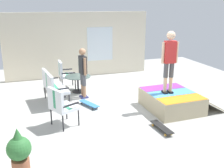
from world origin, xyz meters
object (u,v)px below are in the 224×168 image
(skate_ramp, at_px, (172,101))
(potted_plant, at_px, (19,151))
(patio_chair_by_wall, at_px, (60,104))
(person_skater, at_px, (170,57))
(patio_bench, at_px, (52,85))
(skateboard_by_bench, at_px, (89,104))
(person_watching, at_px, (83,70))
(patio_table, at_px, (78,81))
(patio_chair_near_house, at_px, (64,72))
(skateboard_spare, at_px, (162,127))

(skate_ramp, relative_size, potted_plant, 2.27)
(patio_chair_by_wall, height_order, person_skater, person_skater)
(patio_bench, xyz_separation_m, skateboard_by_bench, (-0.58, -1.01, -0.53))
(skate_ramp, relative_size, person_watching, 1.27)
(patio_table, xyz_separation_m, person_watching, (-0.64, -0.06, 0.55))
(patio_table, bearing_deg, patio_chair_near_house, 37.29)
(person_watching, bearing_deg, skateboard_by_bench, 179.41)
(skateboard_by_bench, bearing_deg, potted_plant, 145.50)
(patio_chair_by_wall, height_order, skateboard_spare, patio_chair_by_wall)
(patio_chair_by_wall, relative_size, skateboard_spare, 1.25)
(skate_ramp, xyz_separation_m, patio_table, (2.41, 2.33, 0.14))
(skate_ramp, xyz_separation_m, potted_plant, (-1.86, 4.21, 0.21))
(patio_chair_near_house, xyz_separation_m, person_watching, (-1.17, -0.46, 0.34))
(person_watching, relative_size, skateboard_by_bench, 2.02)
(skateboard_spare, xyz_separation_m, potted_plant, (-0.73, 3.28, 0.38))
(skate_ramp, xyz_separation_m, patio_chair_by_wall, (-0.14, 3.25, 0.35))
(skateboard_by_bench, bearing_deg, skate_ramp, -112.62)
(patio_bench, xyz_separation_m, skateboard_spare, (-2.67, -2.36, -0.53))
(patio_table, relative_size, person_skater, 0.51)
(skateboard_by_bench, relative_size, potted_plant, 0.88)
(person_watching, xyz_separation_m, skateboard_by_bench, (-0.82, 0.01, -0.87))
(patio_bench, xyz_separation_m, potted_plant, (-3.40, 0.92, -0.15))
(skateboard_spare, bearing_deg, patio_bench, 41.50)
(patio_bench, height_order, skateboard_spare, patio_bench)
(person_watching, bearing_deg, patio_table, 5.36)
(patio_table, height_order, skateboard_spare, patio_table)
(patio_table, bearing_deg, patio_bench, 132.58)
(skateboard_spare, bearing_deg, patio_table, 21.53)
(skate_ramp, xyz_separation_m, skateboard_spare, (-1.13, 0.93, -0.17))
(patio_chair_near_house, height_order, patio_table, patio_chair_near_house)
(skate_ramp, bearing_deg, patio_chair_by_wall, 92.53)
(skate_ramp, bearing_deg, skateboard_by_bench, 67.38)
(skate_ramp, distance_m, patio_chair_near_house, 4.03)
(skate_ramp, xyz_separation_m, patio_bench, (1.53, 3.29, 0.36))
(patio_chair_near_house, distance_m, potted_plant, 5.03)
(patio_bench, height_order, potted_plant, patio_bench)
(patio_chair_near_house, relative_size, skateboard_by_bench, 1.25)
(person_skater, distance_m, skateboard_by_bench, 2.74)
(patio_chair_by_wall, bearing_deg, skateboard_spare, -113.03)
(person_watching, xyz_separation_m, person_skater, (-1.75, -2.11, 0.61))
(patio_bench, relative_size, patio_chair_near_house, 1.29)
(patio_table, distance_m, potted_plant, 4.67)
(patio_table, distance_m, skateboard_spare, 3.83)
(person_skater, bearing_deg, patio_bench, 64.13)
(patio_bench, bearing_deg, person_skater, -115.87)
(patio_bench, height_order, skateboard_by_bench, patio_bench)
(patio_chair_by_wall, relative_size, person_skater, 0.58)
(patio_bench, bearing_deg, skateboard_spare, -138.50)
(patio_chair_by_wall, xyz_separation_m, person_watching, (1.91, -0.99, 0.34))
(patio_chair_near_house, height_order, skateboard_spare, patio_chair_near_house)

